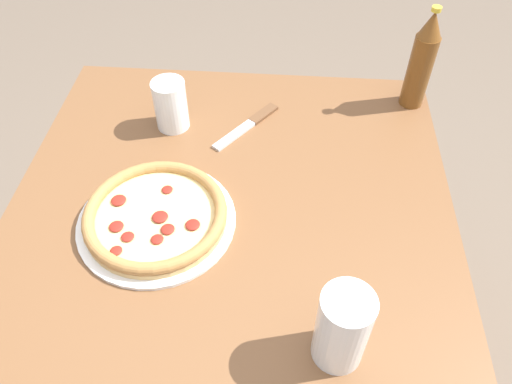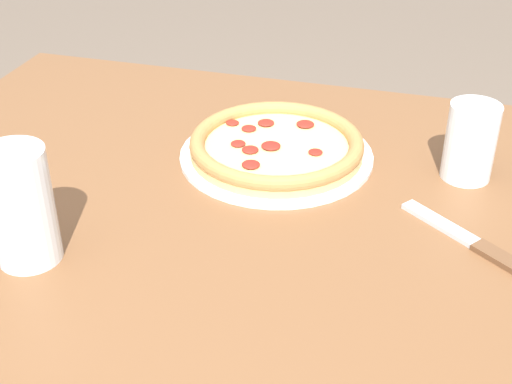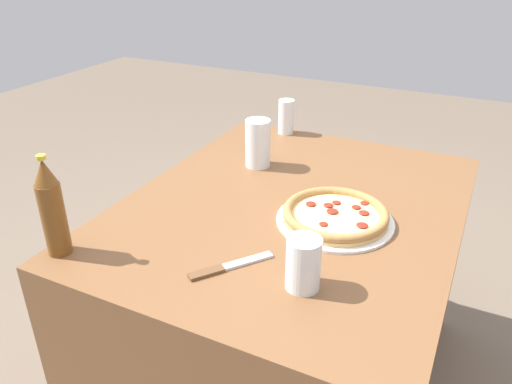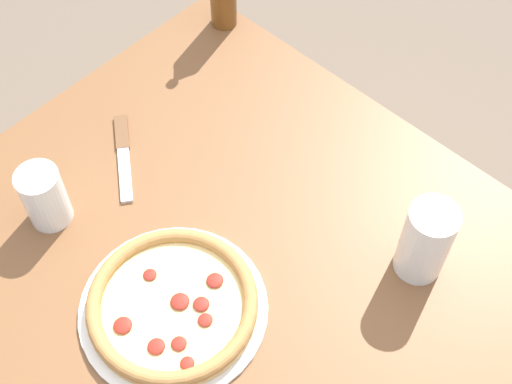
{
  "view_description": "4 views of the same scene",
  "coord_description": "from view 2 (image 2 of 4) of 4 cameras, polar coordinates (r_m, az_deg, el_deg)",
  "views": [
    {
      "loc": [
        0.55,
        0.1,
        1.49
      ],
      "look_at": [
        -0.07,
        0.05,
        0.8
      ],
      "focal_mm": 35.0,
      "sensor_mm": 36.0,
      "label": 1
    },
    {
      "loc": [
        -0.29,
        0.84,
        1.28
      ],
      "look_at": [
        -0.07,
        0.07,
        0.79
      ],
      "focal_mm": 50.0,
      "sensor_mm": 36.0,
      "label": 2
    },
    {
      "loc": [
        -1.17,
        -0.46,
        1.4
      ],
      "look_at": [
        -0.1,
        0.07,
        0.79
      ],
      "focal_mm": 35.0,
      "sensor_mm": 36.0,
      "label": 3
    },
    {
      "loc": [
        0.4,
        -0.41,
        1.8
      ],
      "look_at": [
        -0.08,
        0.1,
        0.78
      ],
      "focal_mm": 50.0,
      "sensor_mm": 36.0,
      "label": 4
    }
  ],
  "objects": [
    {
      "name": "glass_cola",
      "position": [
        1.13,
        16.73,
        3.57
      ],
      "size": [
        0.08,
        0.08,
        0.12
      ],
      "color": "white",
      "rests_on": "table"
    },
    {
      "name": "table",
      "position": [
        1.28,
        -2.32,
        -14.22
      ],
      "size": [
        1.14,
        0.91,
        0.72
      ],
      "color": "brown",
      "rests_on": "ground_plane"
    },
    {
      "name": "knife",
      "position": [
        1.0,
        16.73,
        -3.73
      ],
      "size": [
        0.18,
        0.14,
        0.01
      ],
      "color": "brown",
      "rests_on": "table"
    },
    {
      "name": "pizza_pepperoni",
      "position": [
        1.15,
        1.64,
        3.61
      ],
      "size": [
        0.31,
        0.31,
        0.04
      ],
      "color": "white",
      "rests_on": "table"
    },
    {
      "name": "glass_red_wine",
      "position": [
        0.94,
        -18.21,
        -1.48
      ],
      "size": [
        0.08,
        0.08,
        0.16
      ],
      "color": "white",
      "rests_on": "table"
    }
  ]
}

